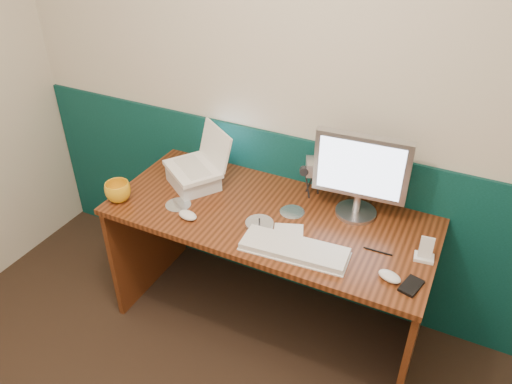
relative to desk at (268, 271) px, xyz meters
The scene contains 19 objects.
back_wall 0.95m from the desk, 82.34° to the left, with size 3.50×0.04×2.50m, color beige.
wainscot 0.38m from the desk, 82.09° to the left, with size 3.48×0.02×1.00m, color #07302C.
desk is the anchor object (origin of this frame).
laptop_riser 0.64m from the desk, behind, with size 0.25×0.21×0.09m, color silver.
laptop 0.76m from the desk, behind, with size 0.29×0.22×0.24m, color white, non-canonical shape.
monitor 0.73m from the desk, 26.99° to the left, with size 0.44×0.13×0.44m, color #AEAEB2, non-canonical shape.
keyboard 0.49m from the desk, 43.84° to the right, with size 0.47×0.16×0.03m, color white.
mouse_right 0.77m from the desk, 17.17° to the right, with size 0.10×0.06×0.03m, color silver.
mouse_left 0.56m from the desk, 149.32° to the right, with size 0.10×0.06×0.03m, color white.
mug 0.88m from the desk, 163.04° to the right, with size 0.13×0.13×0.10m, color #EBA516.
camcorder 0.55m from the desk, 64.77° to the left, with size 0.08×0.12×0.19m, color #B7B7BC, non-canonical shape.
cd_spindle 0.41m from the desk, 89.94° to the right, with size 0.13×0.13×0.03m, color silver.
cd_loose_a 0.60m from the desk, 163.88° to the right, with size 0.13×0.13×0.00m, color silver.
cd_loose_b 0.39m from the desk, 36.07° to the left, with size 0.12×0.12×0.00m, color #AFB7BF.
pen 0.67m from the desk, ahead, with size 0.01×0.01×0.13m, color black.
papers 0.41m from the desk, 29.09° to the right, with size 0.14×0.09×0.00m, color white.
dock 0.83m from the desk, ahead, with size 0.08×0.06×0.02m, color white.
music_player 0.86m from the desk, ahead, with size 0.06×0.01×0.10m, color white.
pda 0.85m from the desk, 15.51° to the right, with size 0.07×0.11×0.01m, color black.
Camera 1 is at (0.76, -0.42, 2.19)m, focal length 35.00 mm.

